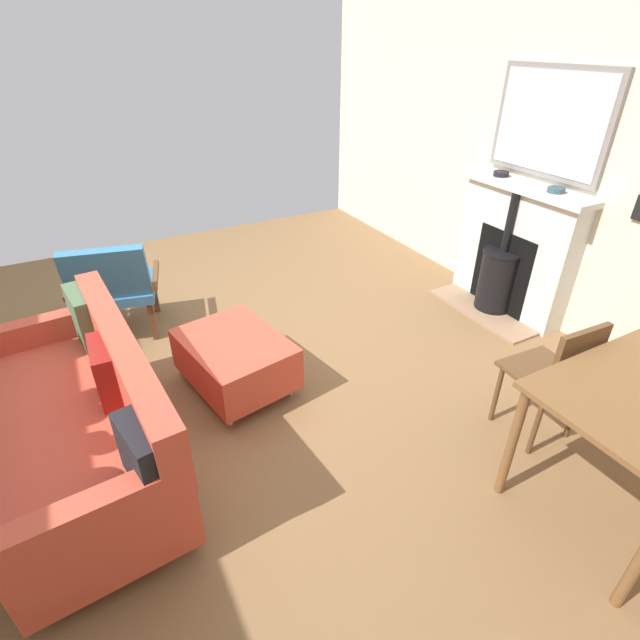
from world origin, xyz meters
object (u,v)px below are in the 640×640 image
(mantel_bowl_far, at_px, (556,189))
(armchair_accent, at_px, (113,284))
(ottoman, at_px, (235,358))
(fireplace, at_px, (510,257))
(mantel_bowl_near, at_px, (501,173))
(dining_chair_near_fireplace, at_px, (557,372))
(sofa, at_px, (86,419))

(mantel_bowl_far, relative_size, armchair_accent, 0.15)
(mantel_bowl_far, distance_m, ottoman, 2.73)
(ottoman, height_order, armchair_accent, armchair_accent)
(fireplace, relative_size, armchair_accent, 1.40)
(mantel_bowl_near, height_order, ottoman, mantel_bowl_near)
(fireplace, xyz_separation_m, ottoman, (2.53, -0.05, -0.26))
(armchair_accent, distance_m, dining_chair_near_fireplace, 3.24)
(dining_chair_near_fireplace, bearing_deg, fireplace, -128.41)
(mantel_bowl_far, bearing_deg, mantel_bowl_near, -90.00)
(mantel_bowl_near, bearing_deg, mantel_bowl_far, 90.00)
(mantel_bowl_far, distance_m, armchair_accent, 3.53)
(sofa, bearing_deg, fireplace, -175.78)
(ottoman, bearing_deg, mantel_bowl_near, -174.59)
(fireplace, relative_size, mantel_bowl_near, 9.10)
(fireplace, height_order, sofa, fireplace)
(fireplace, bearing_deg, sofa, 4.22)
(mantel_bowl_far, bearing_deg, fireplace, -84.64)
(fireplace, bearing_deg, dining_chair_near_fireplace, 51.59)
(sofa, xyz_separation_m, dining_chair_near_fireplace, (-2.46, 1.05, 0.14))
(sofa, relative_size, armchair_accent, 2.15)
(fireplace, relative_size, ottoman, 1.34)
(armchair_accent, bearing_deg, fireplace, 159.77)
(mantel_bowl_far, bearing_deg, ottoman, -6.91)
(sofa, bearing_deg, ottoman, -162.09)
(fireplace, distance_m, ottoman, 2.55)
(armchair_accent, xyz_separation_m, dining_chair_near_fireplace, (-2.10, 2.47, 0.03))
(sofa, height_order, armchair_accent, armchair_accent)
(mantel_bowl_near, xyz_separation_m, sofa, (3.52, 0.55, -0.80))
(dining_chair_near_fireplace, bearing_deg, mantel_bowl_far, -135.25)
(sofa, bearing_deg, armchair_accent, -104.20)
(mantel_bowl_far, bearing_deg, sofa, 0.02)
(sofa, bearing_deg, mantel_bowl_near, -171.07)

